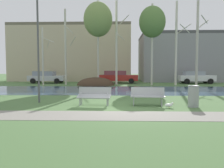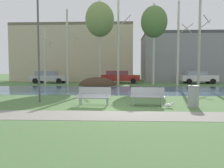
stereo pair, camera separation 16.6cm
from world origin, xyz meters
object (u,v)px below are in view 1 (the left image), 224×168
object	(u,v)px
parked_van_nearest_silver	(47,77)
trash_bin	(193,96)
streetlamp	(38,24)
bench_left	(94,96)
seagull	(169,105)
parked_sedan_second_red	(118,77)
bench_right	(148,96)
parked_hatch_third_white	(196,77)

from	to	relation	value
parked_van_nearest_silver	trash_bin	bearing A→B (deg)	-54.94
trash_bin	streetlamp	world-z (taller)	streetlamp
streetlamp	parked_van_nearest_silver	bearing A→B (deg)	106.20
bench_left	seagull	world-z (taller)	bench_left
seagull	parked_sedan_second_red	size ratio (longest dim) A/B	0.09
bench_right	parked_van_nearest_silver	xyz separation A→B (m)	(-10.31, 17.29, 0.31)
seagull	parked_van_nearest_silver	size ratio (longest dim) A/B	0.10
trash_bin	parked_hatch_third_white	bearing A→B (deg)	71.76
trash_bin	parked_van_nearest_silver	xyz separation A→B (m)	(-12.37, 17.63, 0.27)
bench_right	trash_bin	size ratio (longest dim) A/B	1.66
trash_bin	parked_sedan_second_red	size ratio (longest dim) A/B	0.21
bench_right	seagull	bearing A→B (deg)	-34.71
parked_van_nearest_silver	parked_hatch_third_white	size ratio (longest dim) A/B	1.08
bench_left	parked_hatch_third_white	size ratio (longest dim) A/B	0.40
bench_left	streetlamp	size ratio (longest dim) A/B	0.26
trash_bin	parked_hatch_third_white	size ratio (longest dim) A/B	0.24
bench_left	parked_sedan_second_red	world-z (taller)	parked_sedan_second_red
streetlamp	parked_sedan_second_red	world-z (taller)	streetlamp
parked_sedan_second_red	seagull	bearing A→B (deg)	-82.32
bench_left	parked_sedan_second_red	size ratio (longest dim) A/B	0.35
seagull	parked_sedan_second_red	xyz separation A→B (m)	(-2.45, 18.20, 0.68)
seagull	parked_hatch_third_white	xyz separation A→B (m)	(6.87, 17.63, 0.67)
bench_left	parked_van_nearest_silver	distance (m)	18.95
bench_left	trash_bin	distance (m)	4.63
bench_left	seagull	distance (m)	3.53
bench_right	parked_sedan_second_red	world-z (taller)	parked_sedan_second_red
trash_bin	parked_sedan_second_red	world-z (taller)	parked_sedan_second_red
parked_sedan_second_red	parked_van_nearest_silver	bearing A→B (deg)	-178.16
bench_right	parked_van_nearest_silver	size ratio (longest dim) A/B	0.37
bench_right	streetlamp	size ratio (longest dim) A/B	0.26
bench_right	trash_bin	bearing A→B (deg)	-9.37
bench_left	bench_right	xyz separation A→B (m)	(2.56, 0.00, 0.00)
parked_sedan_second_red	bench_right	bearing A→B (deg)	-84.96
seagull	streetlamp	xyz separation A→B (m)	(-6.45, 1.51, 3.94)
streetlamp	trash_bin	bearing A→B (deg)	-9.18
bench_left	bench_right	size ratio (longest dim) A/B	1.00
parked_van_nearest_silver	streetlamp	bearing A→B (deg)	-73.80
bench_right	parked_sedan_second_red	bearing A→B (deg)	95.04
trash_bin	streetlamp	xyz separation A→B (m)	(-7.61, 1.23, 3.56)
streetlamp	parked_hatch_third_white	xyz separation A→B (m)	(13.32, 16.12, -3.27)
parked_hatch_third_white	parked_sedan_second_red	bearing A→B (deg)	176.52
bench_right	parked_van_nearest_silver	world-z (taller)	parked_van_nearest_silver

